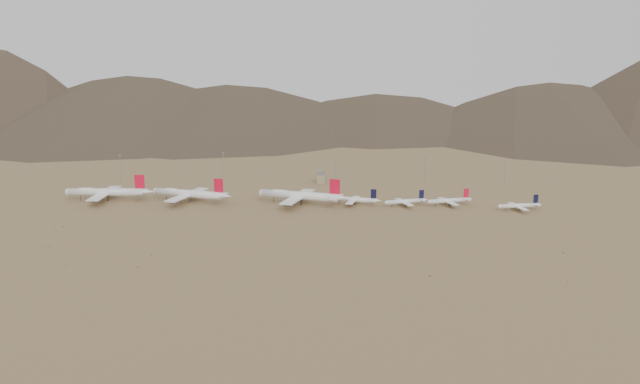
# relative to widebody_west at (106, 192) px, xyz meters

# --- Properties ---
(ground) EXTENTS (3000.00, 3000.00, 0.00)m
(ground) POSITION_rel_widebody_west_xyz_m (144.54, -26.81, -7.78)
(ground) COLOR #A48555
(ground) RESTS_ON ground
(mountain_ridge) EXTENTS (4400.00, 1000.00, 300.00)m
(mountain_ridge) POSITION_rel_widebody_west_xyz_m (144.54, 873.19, 142.22)
(mountain_ridge) COLOR #4E412F
(mountain_ridge) RESTS_ON ground
(widebody_west) EXTENTS (76.02, 58.61, 22.58)m
(widebody_west) POSITION_rel_widebody_west_xyz_m (0.00, 0.00, 0.00)
(widebody_west) COLOR white
(widebody_west) RESTS_ON ground
(widebody_centre) EXTENTS (72.76, 57.25, 21.98)m
(widebody_centre) POSITION_rel_widebody_west_xyz_m (71.23, 0.55, -0.20)
(widebody_centre) COLOR white
(widebody_centre) RESTS_ON ground
(widebody_east) EXTENTS (77.43, 60.83, 23.34)m
(widebody_east) POSITION_rel_widebody_west_xyz_m (165.15, -0.42, 0.26)
(widebody_east) COLOR white
(widebody_east) RESTS_ON ground
(narrowbody_a) EXTENTS (42.48, 31.11, 14.17)m
(narrowbody_a) POSITION_rel_widebody_west_xyz_m (210.48, 3.51, -3.19)
(narrowbody_a) COLOR white
(narrowbody_a) RESTS_ON ground
(narrowbody_b) EXTENTS (36.57, 27.46, 12.75)m
(narrowbody_b) POSITION_rel_widebody_west_xyz_m (252.01, 2.61, -3.65)
(narrowbody_b) COLOR white
(narrowbody_b) RESTS_ON ground
(narrowbody_c) EXTENTS (38.93, 29.15, 13.48)m
(narrowbody_c) POSITION_rel_widebody_west_xyz_m (287.99, 7.53, -3.41)
(narrowbody_c) COLOR white
(narrowbody_c) RESTS_ON ground
(narrowbody_d) EXTENTS (36.94, 27.31, 12.48)m
(narrowbody_d) POSITION_rel_widebody_west_xyz_m (341.35, -4.49, -3.73)
(narrowbody_d) COLOR white
(narrowbody_d) RESTS_ON ground
(control_tower) EXTENTS (8.00, 8.00, 12.00)m
(control_tower) POSITION_rel_widebody_west_xyz_m (174.54, 93.19, -2.47)
(control_tower) COLOR gray
(control_tower) RESTS_ON ground
(mast_far_west) EXTENTS (2.00, 0.60, 25.70)m
(mast_far_west) POSITION_rel_widebody_west_xyz_m (-24.16, 89.73, 6.42)
(mast_far_west) COLOR gray
(mast_far_west) RESTS_ON ground
(mast_west) EXTENTS (2.00, 0.60, 25.70)m
(mast_west) POSITION_rel_widebody_west_xyz_m (74.05, 112.00, 6.42)
(mast_west) COLOR gray
(mast_west) RESTS_ON ground
(mast_centre) EXTENTS (2.00, 0.60, 25.70)m
(mast_centre) POSITION_rel_widebody_west_xyz_m (188.32, 89.65, 6.42)
(mast_centre) COLOR gray
(mast_centre) RESTS_ON ground
(mast_east) EXTENTS (2.00, 0.60, 25.70)m
(mast_east) POSITION_rel_widebody_west_xyz_m (275.28, 110.70, 6.42)
(mast_east) COLOR gray
(mast_east) RESTS_ON ground
(mast_far_east) EXTENTS (2.00, 0.60, 25.70)m
(mast_far_east) POSITION_rel_widebody_west_xyz_m (348.13, 90.28, 6.42)
(mast_far_east) COLOR gray
(mast_far_east) RESTS_ON ground
(desert_scrub) EXTENTS (387.28, 146.50, 0.79)m
(desert_scrub) POSITION_rel_widebody_west_xyz_m (158.75, -103.39, -7.49)
(desert_scrub) COLOR brown
(desert_scrub) RESTS_ON ground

